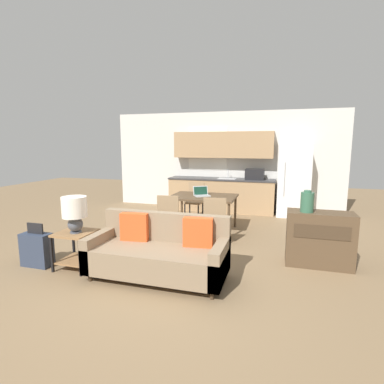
% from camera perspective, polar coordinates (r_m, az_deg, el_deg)
% --- Properties ---
extents(ground_plane, '(20.00, 20.00, 0.00)m').
position_cam_1_polar(ground_plane, '(4.39, -5.72, -15.39)').
color(ground_plane, '#7F6647').
extents(wall_back, '(6.40, 0.07, 2.70)m').
position_cam_1_polar(wall_back, '(8.48, 6.04, 5.92)').
color(wall_back, silver).
rests_on(wall_back, ground_plane).
extents(kitchen_counter, '(2.87, 0.65, 2.15)m').
position_cam_1_polar(kitchen_counter, '(8.22, 5.77, 2.25)').
color(kitchen_counter, tan).
rests_on(kitchen_counter, ground_plane).
extents(refrigerator, '(0.78, 0.73, 1.79)m').
position_cam_1_polar(refrigerator, '(7.99, 18.81, 1.97)').
color(refrigerator, white).
rests_on(refrigerator, ground_plane).
extents(dining_table, '(1.37, 0.99, 0.74)m').
position_cam_1_polar(dining_table, '(6.32, 2.13, -1.30)').
color(dining_table, brown).
rests_on(dining_table, ground_plane).
extents(couch, '(1.88, 0.80, 0.85)m').
position_cam_1_polar(couch, '(4.22, -6.22, -11.38)').
color(couch, '#3D2D1E').
rests_on(couch, ground_plane).
extents(side_table, '(0.51, 0.51, 0.55)m').
position_cam_1_polar(side_table, '(4.78, -21.19, -9.14)').
color(side_table, olive).
rests_on(side_table, ground_plane).
extents(table_lamp, '(0.35, 0.35, 0.53)m').
position_cam_1_polar(table_lamp, '(4.61, -21.47, -3.35)').
color(table_lamp, '#4C515B').
rests_on(table_lamp, side_table).
extents(credenza, '(0.95, 0.43, 0.82)m').
position_cam_1_polar(credenza, '(4.92, 23.10, -8.23)').
color(credenza, brown).
rests_on(credenza, ground_plane).
extents(vase, '(0.19, 0.19, 0.33)m').
position_cam_1_polar(vase, '(4.73, 21.09, -1.77)').
color(vase, '#336047').
rests_on(vase, credenza).
extents(dining_chair_far_left, '(0.44, 0.44, 0.89)m').
position_cam_1_polar(dining_chair_far_left, '(7.31, 0.55, -1.34)').
color(dining_chair_far_left, '#997A56').
rests_on(dining_chair_far_left, ground_plane).
extents(dining_chair_near_right, '(0.48, 0.48, 0.89)m').
position_cam_1_polar(dining_chair_near_right, '(5.44, 4.43, -5.01)').
color(dining_chair_near_right, '#997A56').
rests_on(dining_chair_near_right, ground_plane).
extents(dining_chair_near_left, '(0.48, 0.48, 0.89)m').
position_cam_1_polar(dining_chair_near_left, '(5.66, -4.32, -4.44)').
color(dining_chair_near_left, '#997A56').
rests_on(dining_chair_near_left, ground_plane).
extents(laptop, '(0.41, 0.39, 0.20)m').
position_cam_1_polar(laptop, '(6.33, 1.80, -0.28)').
color(laptop, '#B7BABC').
rests_on(laptop, dining_table).
extents(suitcase, '(0.45, 0.22, 0.66)m').
position_cam_1_polar(suitcase, '(5.13, -27.44, -9.65)').
color(suitcase, '#2D384C').
rests_on(suitcase, ground_plane).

